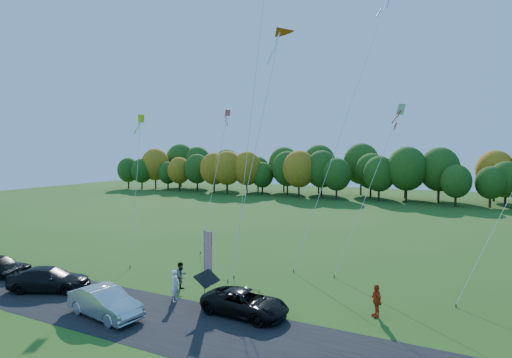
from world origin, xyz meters
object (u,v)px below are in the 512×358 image
at_px(black_suv, 245,303).
at_px(feather_flag, 207,257).
at_px(person_east, 376,301).
at_px(silver_sedan, 105,302).

bearing_deg(black_suv, feather_flag, 75.94).
xyz_separation_m(black_suv, feather_flag, (-3.13, 1.03, 1.97)).
height_order(black_suv, person_east, person_east).
bearing_deg(feather_flag, silver_sedan, -128.52).
distance_m(black_suv, silver_sedan, 7.68).
relative_size(silver_sedan, person_east, 2.67).
bearing_deg(silver_sedan, person_east, -55.04).
xyz_separation_m(black_suv, person_east, (6.56, 2.95, 0.21)).
height_order(black_suv, feather_flag, feather_flag).
bearing_deg(feather_flag, black_suv, -18.16).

